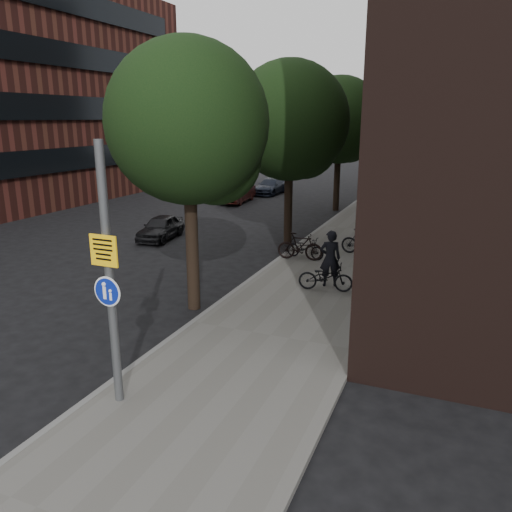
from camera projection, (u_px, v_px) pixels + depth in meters
The scene contains 15 objects.
ground at pixel (198, 405), 9.76m from camera, with size 120.00×120.00×0.00m, color black.
sidewalk at pixel (334, 267), 18.56m from camera, with size 4.50×60.00×0.12m, color #65625D.
curb_edge at pixel (277, 261), 19.38m from camera, with size 0.15×60.00×0.13m, color slate.
street_tree_near at pixel (193, 130), 13.45m from camera, with size 4.40×4.40×7.50m.
street_tree_mid at pixel (292, 125), 21.03m from camera, with size 5.00×5.00×7.80m.
street_tree_far at pixel (341, 123), 29.05m from camera, with size 5.00×5.00×7.80m.
signpost at pixel (110, 277), 9.06m from camera, with size 0.57×0.17×4.95m.
pedestrian at pixel (330, 258), 16.07m from camera, with size 0.68×0.44×1.85m, color black.
parked_bike_facade_near at pixel (326, 277), 15.74m from camera, with size 0.60×1.71×0.90m, color black.
parked_bike_facade_far at pixel (362, 242), 19.88m from camera, with size 0.48×1.71×1.03m, color black.
parked_bike_curb_near at pixel (305, 248), 19.41m from camera, with size 0.55×1.58×0.83m, color black.
parked_bike_curb_far at pixel (300, 246), 19.17m from camera, with size 0.50×1.76×1.06m, color black.
parked_car_near at pixel (161, 227), 22.96m from camera, with size 1.29×3.21×1.09m, color black.
parked_car_mid at pixel (237, 193), 32.95m from camera, with size 1.37×3.93×1.30m, color #4D1A16.
parked_car_far at pixel (271, 186), 36.65m from camera, with size 1.58×3.89×1.13m, color #19202E.
Camera 1 is at (4.34, -7.54, 5.41)m, focal length 35.00 mm.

